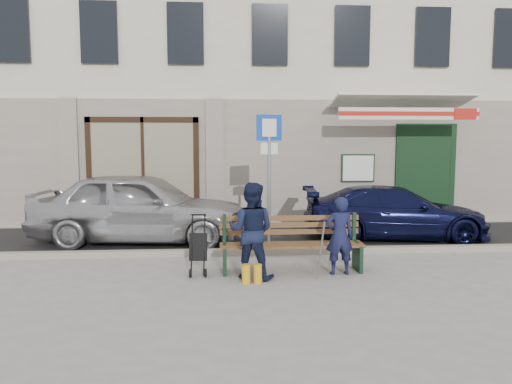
{
  "coord_description": "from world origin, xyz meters",
  "views": [
    {
      "loc": [
        -1.28,
        -7.83,
        2.22
      ],
      "look_at": [
        -0.59,
        1.6,
        1.2
      ],
      "focal_mm": 35.0,
      "sensor_mm": 36.0,
      "label": 1
    }
  ],
  "objects": [
    {
      "name": "ground",
      "position": [
        0.0,
        0.0,
        0.0
      ],
      "size": [
        80.0,
        80.0,
        0.0
      ],
      "primitive_type": "plane",
      "color": "#9E9991",
      "rests_on": "ground"
    },
    {
      "name": "asphalt_lane",
      "position": [
        0.0,
        3.1,
        0.01
      ],
      "size": [
        60.0,
        3.2,
        0.01
      ],
      "primitive_type": "cube",
      "color": "#282828",
      "rests_on": "ground"
    },
    {
      "name": "curb",
      "position": [
        0.0,
        1.5,
        0.06
      ],
      "size": [
        60.0,
        0.18,
        0.12
      ],
      "primitive_type": "cube",
      "color": "#9E9384",
      "rests_on": "ground"
    },
    {
      "name": "building",
      "position": [
        0.01,
        8.45,
        4.97
      ],
      "size": [
        20.0,
        8.27,
        10.0
      ],
      "color": "beige",
      "rests_on": "ground"
    },
    {
      "name": "car_silver",
      "position": [
        -2.97,
        2.8,
        0.77
      ],
      "size": [
        4.68,
        2.31,
        1.54
      ],
      "primitive_type": "imported",
      "rotation": [
        0.0,
        0.0,
        1.46
      ],
      "color": "#BAB9BF",
      "rests_on": "ground"
    },
    {
      "name": "car_navy",
      "position": [
        2.58,
        2.85,
        0.58
      ],
      "size": [
        4.17,
        2.03,
        1.17
      ],
      "primitive_type": "imported",
      "rotation": [
        0.0,
        0.0,
        1.47
      ],
      "color": "black",
      "rests_on": "ground"
    },
    {
      "name": "parking_sign",
      "position": [
        -0.33,
        1.71,
        1.79
      ],
      "size": [
        0.49,
        0.11,
        2.67
      ],
      "rotation": [
        0.0,
        0.0,
        0.15
      ],
      "color": "gray",
      "rests_on": "ground"
    },
    {
      "name": "bench",
      "position": [
        -0.14,
        0.29,
        0.46
      ],
      "size": [
        2.4,
        1.17,
        0.98
      ],
      "color": "brown",
      "rests_on": "ground"
    },
    {
      "name": "man",
      "position": [
        0.66,
        0.04,
        0.64
      ],
      "size": [
        0.48,
        0.33,
        1.28
      ],
      "primitive_type": "imported",
      "rotation": [
        0.0,
        0.0,
        3.18
      ],
      "color": "#15193A",
      "rests_on": "ground"
    },
    {
      "name": "woman",
      "position": [
        -0.79,
        -0.09,
        0.77
      ],
      "size": [
        0.88,
        0.78,
        1.54
      ],
      "primitive_type": "imported",
      "rotation": [
        0.0,
        0.0,
        2.84
      ],
      "color": "#131A36",
      "rests_on": "ground"
    },
    {
      "name": "stroller",
      "position": [
        -1.64,
        0.2,
        0.43
      ],
      "size": [
        0.3,
        0.41,
        0.98
      ],
      "rotation": [
        0.0,
        0.0,
        -0.07
      ],
      "color": "black",
      "rests_on": "ground"
    }
  ]
}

